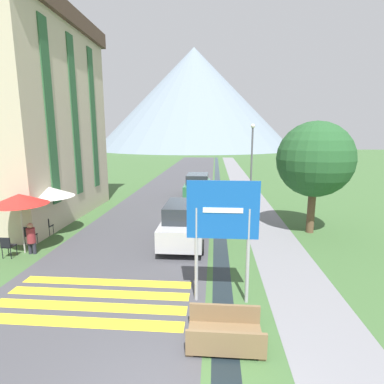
# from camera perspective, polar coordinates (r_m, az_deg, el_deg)

# --- Properties ---
(ground_plane) EXTENTS (160.00, 160.00, 0.00)m
(ground_plane) POSITION_cam_1_polar(r_m,az_deg,el_deg) (24.71, 2.19, -0.13)
(ground_plane) COLOR #3D6033
(road) EXTENTS (6.40, 60.00, 0.01)m
(road) POSITION_cam_1_polar(r_m,az_deg,el_deg) (34.73, -1.29, 3.04)
(road) COLOR #424247
(road) RESTS_ON ground_plane
(footpath) EXTENTS (2.20, 60.00, 0.01)m
(footpath) POSITION_cam_1_polar(r_m,az_deg,el_deg) (34.67, 8.81, 2.90)
(footpath) COLOR slate
(footpath) RESTS_ON ground_plane
(drainage_channel) EXTENTS (0.60, 60.00, 0.00)m
(drainage_channel) POSITION_cam_1_polar(r_m,az_deg,el_deg) (34.56, 4.83, 2.97)
(drainage_channel) COLOR black
(drainage_channel) RESTS_ON ground_plane
(crosswalk_marking) EXTENTS (5.44, 2.54, 0.01)m
(crosswalk_marking) POSITION_cam_1_polar(r_m,az_deg,el_deg) (9.57, -18.17, -18.92)
(crosswalk_marking) COLOR yellow
(crosswalk_marking) RESTS_ON ground_plane
(mountain_distant) EXTENTS (65.23, 65.23, 32.81)m
(mountain_distant) POSITION_cam_1_polar(r_m,az_deg,el_deg) (104.53, 0.37, 17.20)
(mountain_distant) COLOR slate
(mountain_distant) RESTS_ON ground_plane
(hotel_building) EXTENTS (5.75, 9.69, 11.27)m
(hotel_building) POSITION_cam_1_polar(r_m,az_deg,el_deg) (19.30, -28.82, 13.66)
(hotel_building) COLOR #BCAD93
(hotel_building) RESTS_ON ground_plane
(road_sign) EXTENTS (1.96, 0.11, 3.48)m
(road_sign) POSITION_cam_1_polar(r_m,az_deg,el_deg) (8.20, 5.85, -5.70)
(road_sign) COLOR #9E9EA3
(road_sign) RESTS_ON ground_plane
(footbridge) EXTENTS (1.70, 1.10, 0.65)m
(footbridge) POSITION_cam_1_polar(r_m,az_deg,el_deg) (7.54, 6.30, -25.32)
(footbridge) COLOR brown
(footbridge) RESTS_ON ground_plane
(parked_car_near) EXTENTS (1.85, 4.27, 1.82)m
(parked_car_near) POSITION_cam_1_polar(r_m,az_deg,el_deg) (13.11, -1.56, -5.87)
(parked_car_near) COLOR #B2B2B7
(parked_car_near) RESTS_ON ground_plane
(parked_car_far) EXTENTS (1.93, 4.46, 1.82)m
(parked_car_far) POSITION_cam_1_polar(r_m,az_deg,el_deg) (22.65, 1.07, 1.22)
(parked_car_far) COLOR #28663D
(parked_car_far) RESTS_ON ground_plane
(cafe_chair_middle) EXTENTS (0.40, 0.40, 0.85)m
(cafe_chair_middle) POSITION_cam_1_polar(r_m,az_deg,el_deg) (15.70, -25.99, -5.68)
(cafe_chair_middle) COLOR black
(cafe_chair_middle) RESTS_ON ground_plane
(cafe_chair_near_right) EXTENTS (0.40, 0.40, 0.85)m
(cafe_chair_near_right) POSITION_cam_1_polar(r_m,az_deg,el_deg) (14.63, -28.57, -7.06)
(cafe_chair_near_right) COLOR black
(cafe_chair_near_right) RESTS_ON ground_plane
(cafe_chair_nearest) EXTENTS (0.40, 0.40, 0.85)m
(cafe_chair_nearest) POSITION_cam_1_polar(r_m,az_deg,el_deg) (13.63, -31.73, -8.62)
(cafe_chair_nearest) COLOR black
(cafe_chair_nearest) RESTS_ON ground_plane
(cafe_umbrella_front_red) EXTENTS (2.15, 2.15, 2.43)m
(cafe_umbrella_front_red) POSITION_cam_1_polar(r_m,az_deg,el_deg) (13.45, -30.04, -1.20)
(cafe_umbrella_front_red) COLOR #B7B2A8
(cafe_umbrella_front_red) RESTS_ON ground_plane
(cafe_umbrella_middle_white) EXTENTS (2.39, 2.39, 2.32)m
(cafe_umbrella_middle_white) POSITION_cam_1_polar(r_m,az_deg,el_deg) (15.49, -25.81, 0.07)
(cafe_umbrella_middle_white) COLOR #B7B2A8
(cafe_umbrella_middle_white) RESTS_ON ground_plane
(person_seated_near) EXTENTS (0.32, 0.32, 1.27)m
(person_seated_near) POSITION_cam_1_polar(r_m,az_deg,el_deg) (13.57, -28.31, -7.55)
(person_seated_near) COLOR #282833
(person_seated_near) RESTS_ON ground_plane
(person_seated_far) EXTENTS (0.32, 0.32, 1.20)m
(person_seated_far) POSITION_cam_1_polar(r_m,az_deg,el_deg) (14.99, -27.61, -5.98)
(person_seated_far) COLOR #282833
(person_seated_far) RESTS_ON ground_plane
(streetlamp) EXTENTS (0.28, 0.28, 5.39)m
(streetlamp) POSITION_cam_1_polar(r_m,az_deg,el_deg) (20.25, 11.31, 6.35)
(streetlamp) COLOR #515156
(streetlamp) RESTS_ON ground_plane
(tree_by_path) EXTENTS (3.53, 3.53, 5.33)m
(tree_by_path) POSITION_cam_1_polar(r_m,az_deg,el_deg) (15.18, 22.37, 5.74)
(tree_by_path) COLOR brown
(tree_by_path) RESTS_ON ground_plane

